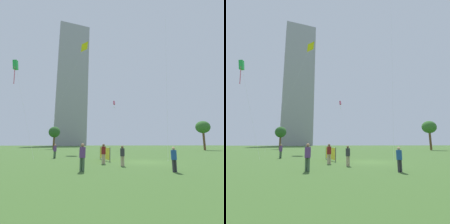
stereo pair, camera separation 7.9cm
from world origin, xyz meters
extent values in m
plane|color=#3D6028|center=(0.00, 0.00, 0.00)|extent=(280.00, 280.00, 0.00)
cylinder|color=#2D2D33|center=(0.26, -5.99, 0.38)|extent=(0.14, 0.14, 0.76)
cylinder|color=#2D2D33|center=(0.10, -6.01, 0.38)|extent=(0.14, 0.14, 0.76)
cylinder|color=#1E478C|center=(0.18, -6.00, 1.06)|extent=(0.35, 0.35, 0.60)
sphere|color=tan|center=(0.18, -6.00, 1.47)|extent=(0.21, 0.21, 0.21)
cylinder|color=#3F593F|center=(-9.80, 5.03, 0.41)|extent=(0.15, 0.15, 0.83)
cylinder|color=#3F593F|center=(-9.71, 5.18, 0.41)|extent=(0.15, 0.15, 0.83)
cylinder|color=#593372|center=(-9.76, 5.11, 1.15)|extent=(0.38, 0.38, 0.65)
sphere|color=#997051|center=(-9.76, 5.11, 1.59)|extent=(0.22, 0.22, 0.22)
cylinder|color=tan|center=(-4.19, -1.22, 0.42)|extent=(0.16, 0.16, 0.85)
cylinder|color=tan|center=(-4.01, -1.19, 0.42)|extent=(0.16, 0.16, 0.85)
cylinder|color=maroon|center=(-4.10, -1.21, 1.18)|extent=(0.39, 0.39, 0.67)
sphere|color=brown|center=(-4.10, -1.21, 1.63)|extent=(0.23, 0.23, 0.23)
cylinder|color=tan|center=(-2.56, -2.78, 0.39)|extent=(0.15, 0.15, 0.78)
cylinder|color=tan|center=(-2.72, -2.80, 0.39)|extent=(0.15, 0.15, 0.78)
cylinder|color=#2D2D33|center=(-2.64, -2.79, 1.09)|extent=(0.36, 0.36, 0.62)
sphere|color=brown|center=(-2.64, -2.79, 1.50)|extent=(0.21, 0.21, 0.21)
cylinder|color=#3F593F|center=(-5.76, -5.14, 0.43)|extent=(0.16, 0.16, 0.87)
cylinder|color=#3F593F|center=(-5.60, -5.21, 0.43)|extent=(0.16, 0.16, 0.87)
cylinder|color=#593372|center=(-5.68, -5.17, 1.21)|extent=(0.40, 0.40, 0.69)
sphere|color=#997051|center=(-5.68, -5.17, 1.67)|extent=(0.24, 0.24, 0.24)
cylinder|color=silver|center=(1.42, 29.10, 6.75)|extent=(1.93, 4.25, 13.50)
cube|color=#E5598C|center=(0.46, 31.22, 13.50)|extent=(0.58, 0.64, 1.22)
cylinder|color=white|center=(0.46, 31.22, 12.43)|extent=(0.25, 0.21, 1.54)
cylinder|color=silver|center=(-12.92, 23.62, 12.82)|extent=(9.94, 2.37, 25.63)
pyramid|color=yellow|center=(-7.99, 22.46, 25.66)|extent=(2.21, 2.24, 1.74)
cylinder|color=silver|center=(5.10, 4.70, 15.87)|extent=(5.25, 8.92, 31.74)
cylinder|color=silver|center=(-13.66, 4.55, 6.10)|extent=(4.16, 2.28, 12.21)
cube|color=green|center=(-15.73, 5.68, 12.20)|extent=(0.65, 0.56, 1.33)
cylinder|color=#E5598C|center=(-15.73, 5.68, 10.74)|extent=(0.22, 0.55, 2.31)
cylinder|color=brown|center=(24.68, 27.26, 2.47)|extent=(0.56, 0.56, 4.94)
ellipsoid|color=#336628|center=(24.68, 27.26, 6.25)|extent=(3.75, 3.75, 3.35)
cylinder|color=brown|center=(-17.79, 38.71, 2.07)|extent=(0.54, 0.54, 4.14)
ellipsoid|color=#285623|center=(-17.79, 38.71, 5.35)|extent=(3.48, 3.48, 3.42)
cube|color=#939399|center=(-25.84, 124.72, 51.68)|extent=(28.58, 24.58, 103.35)
cylinder|color=#4C4C4C|center=(-4.24, 3.63, 0.69)|extent=(0.08, 0.08, 1.38)
cylinder|color=#4C4C4C|center=(-3.38, 0.43, 0.69)|extent=(0.08, 0.08, 1.38)
cube|color=yellow|center=(-3.81, 2.03, 0.74)|extent=(0.89, 3.20, 1.18)
camera|label=1|loc=(-4.86, -16.73, 1.78)|focal=27.15mm
camera|label=2|loc=(-4.78, -16.73, 1.78)|focal=27.15mm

